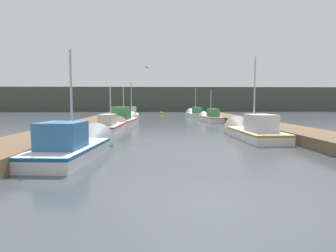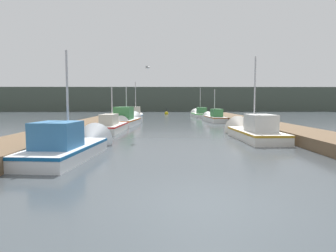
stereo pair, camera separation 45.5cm
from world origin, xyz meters
name	(u,v)px [view 2 (the right image)]	position (x,y,z in m)	size (l,w,h in m)	color
ground_plane	(203,205)	(0.00, 0.00, 0.00)	(200.00, 200.00, 0.00)	#3D4449
dock_left	(85,126)	(-6.55, 16.00, 0.26)	(2.57, 40.00, 0.52)	brown
dock_right	(264,126)	(6.55, 16.00, 0.26)	(2.57, 40.00, 0.52)	brown
distant_shore_ridge	(168,99)	(0.00, 64.15, 2.52)	(120.00, 16.00, 5.04)	#424C42
fishing_boat_0	(74,145)	(-4.22, 5.54, 0.39)	(2.19, 5.82, 4.42)	silver
fishing_boat_1	(251,131)	(4.04, 10.66, 0.41)	(1.97, 6.10, 5.01)	silver
fishing_boat_2	(114,125)	(-4.31, 14.96, 0.38)	(1.69, 5.84, 3.41)	silver
fishing_boat_3	(127,119)	(-4.00, 20.34, 0.48)	(2.25, 6.57, 3.89)	silver
fishing_boat_4	(214,118)	(4.26, 24.79, 0.40)	(1.75, 5.75, 3.65)	silver
fishing_boat_5	(136,115)	(-4.20, 29.91, 0.44)	(2.09, 6.06, 4.74)	silver
fishing_boat_6	(199,114)	(3.92, 34.50, 0.36)	(2.05, 6.51, 4.40)	silver
mooring_piling_0	(126,114)	(-5.43, 30.45, 0.59)	(0.36, 0.36, 1.17)	#473523
channel_buoy	(166,113)	(-0.46, 41.68, 0.17)	(0.59, 0.59, 1.09)	gold
seagull_lead	(148,67)	(-1.73, 11.43, 3.96)	(0.29, 0.56, 0.12)	white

